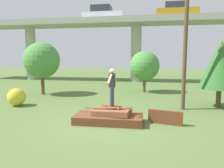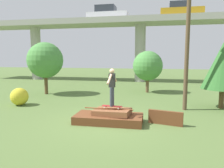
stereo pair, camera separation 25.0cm
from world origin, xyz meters
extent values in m
plane|color=#567038|center=(0.00, 0.00, 0.00)|extent=(80.00, 80.00, 0.00)
cube|color=brown|center=(0.00, 0.00, 0.16)|extent=(2.74, 1.32, 0.32)
cube|color=brown|center=(0.13, 0.04, 0.43)|extent=(1.55, 1.05, 0.27)
cylinder|color=brown|center=(0.00, 0.00, 0.57)|extent=(1.99, 0.04, 0.04)
cube|color=brown|center=(2.23, 0.20, 0.27)|extent=(1.33, 0.43, 0.55)
cube|color=maroon|center=(0.13, 0.06, 0.67)|extent=(0.84, 0.30, 0.01)
cylinder|color=silver|center=(0.42, 0.12, 0.62)|extent=(0.06, 0.04, 0.05)
cylinder|color=silver|center=(0.40, -0.07, 0.62)|extent=(0.06, 0.04, 0.05)
cylinder|color=silver|center=(-0.15, 0.18, 0.62)|extent=(0.06, 0.04, 0.05)
cylinder|color=silver|center=(-0.17, -0.01, 0.62)|extent=(0.06, 0.04, 0.05)
cylinder|color=#383D4C|center=(0.13, 0.14, 1.06)|extent=(0.12, 0.12, 0.76)
cylinder|color=#383D4C|center=(0.12, -0.03, 1.06)|extent=(0.12, 0.12, 0.76)
cube|color=black|center=(0.13, 0.06, 1.71)|extent=(0.24, 0.23, 0.55)
sphere|color=tan|center=(0.13, 0.06, 2.09)|extent=(0.19, 0.19, 0.19)
cylinder|color=tan|center=(0.16, 0.38, 1.79)|extent=(0.14, 0.49, 0.39)
cylinder|color=tan|center=(0.09, -0.26, 1.79)|extent=(0.14, 0.49, 0.39)
cube|color=#A8A59E|center=(0.00, 14.98, 6.29)|extent=(44.00, 3.61, 0.60)
cylinder|color=#A8A59E|center=(-12.10, 14.98, 3.00)|extent=(1.10, 1.10, 5.99)
cylinder|color=#A8A59E|center=(0.00, 14.98, 3.00)|extent=(1.10, 1.10, 5.99)
cube|color=#B28419|center=(4.02, 14.91, 6.97)|extent=(4.06, 1.72, 0.75)
cube|color=#2D333D|center=(3.82, 14.91, 7.65)|extent=(1.95, 1.59, 0.62)
cube|color=silver|center=(-3.57, 15.33, 6.96)|extent=(4.34, 1.82, 0.74)
cube|color=#2D333D|center=(-3.79, 15.33, 7.69)|extent=(2.09, 1.67, 0.73)
cylinder|color=brown|center=(3.25, 2.86, 3.10)|extent=(0.20, 0.20, 6.20)
cylinder|color=brown|center=(-5.86, 5.72, 0.67)|extent=(0.24, 0.24, 1.34)
sphere|color=#4C8E42|center=(-5.86, 5.72, 2.40)|extent=(2.50, 2.50, 2.50)
cylinder|color=brown|center=(5.13, 3.60, 0.51)|extent=(0.24, 0.24, 1.01)
cone|color=#336B2D|center=(5.13, 3.60, 2.25)|extent=(2.10, 2.10, 2.48)
cylinder|color=brown|center=(1.15, 7.93, 0.52)|extent=(0.23, 0.23, 1.04)
sphere|color=#4C8E42|center=(1.15, 7.93, 1.97)|extent=(2.19, 2.19, 2.19)
sphere|color=gold|center=(-5.48, 2.09, 0.48)|extent=(0.96, 0.96, 0.96)
camera|label=1|loc=(1.66, -8.40, 2.65)|focal=35.00mm
camera|label=2|loc=(1.91, -8.35, 2.65)|focal=35.00mm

